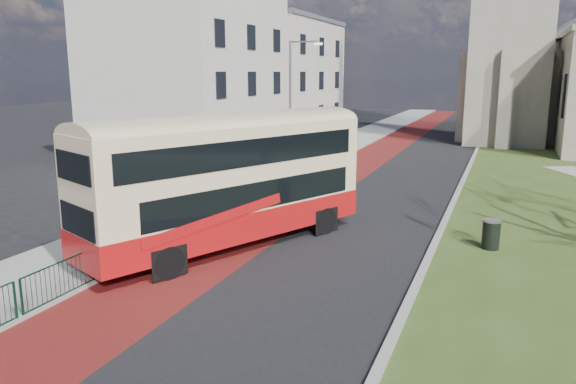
% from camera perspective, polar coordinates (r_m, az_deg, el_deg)
% --- Properties ---
extents(ground, '(160.00, 160.00, 0.00)m').
position_cam_1_polar(ground, '(18.22, -7.08, -7.98)').
color(ground, black).
rests_on(ground, ground).
extents(road_carriageway, '(9.00, 120.00, 0.01)m').
position_cam_1_polar(road_carriageway, '(36.18, 10.28, 2.01)').
color(road_carriageway, black).
rests_on(road_carriageway, ground).
extents(bus_lane, '(3.40, 120.00, 0.01)m').
position_cam_1_polar(bus_lane, '(36.78, 6.15, 2.30)').
color(bus_lane, '#591414').
rests_on(bus_lane, ground).
extents(pavement_west, '(4.00, 120.00, 0.12)m').
position_cam_1_polar(pavement_west, '(37.93, 0.60, 2.75)').
color(pavement_west, gray).
rests_on(pavement_west, ground).
extents(kerb_west, '(0.25, 120.00, 0.13)m').
position_cam_1_polar(kerb_west, '(37.28, 3.48, 2.57)').
color(kerb_west, '#999993').
rests_on(kerb_west, ground).
extents(kerb_east, '(0.25, 80.00, 0.13)m').
position_cam_1_polar(kerb_east, '(37.57, 17.78, 2.08)').
color(kerb_east, '#999993').
rests_on(kerb_east, ground).
extents(pedestrian_railing, '(0.07, 24.00, 1.12)m').
position_cam_1_polar(pedestrian_railing, '(22.77, -8.89, -2.47)').
color(pedestrian_railing, '#0C3420').
rests_on(pedestrian_railing, ground).
extents(street_block_near, '(10.30, 14.30, 13.00)m').
position_cam_1_polar(street_block_near, '(43.18, -9.91, 12.31)').
color(street_block_near, beige).
rests_on(street_block_near, ground).
extents(street_block_far, '(10.30, 16.30, 11.50)m').
position_cam_1_polar(street_block_far, '(57.48, -1.46, 11.64)').
color(street_block_far, beige).
rests_on(street_block_far, ground).
extents(streetlamp, '(2.13, 0.18, 8.00)m').
position_cam_1_polar(streetlamp, '(35.36, 0.45, 9.46)').
color(streetlamp, gray).
rests_on(streetlamp, pavement_west).
extents(bus, '(6.96, 11.14, 4.63)m').
position_cam_1_polar(bus, '(19.89, -5.99, 1.66)').
color(bus, '#AA0F11').
rests_on(bus, ground).
extents(litter_bin, '(0.84, 0.84, 1.06)m').
position_cam_1_polar(litter_bin, '(21.28, 19.92, -4.04)').
color(litter_bin, black).
rests_on(litter_bin, grass_green).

